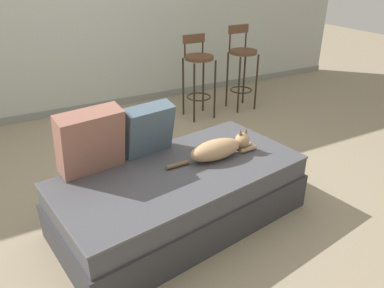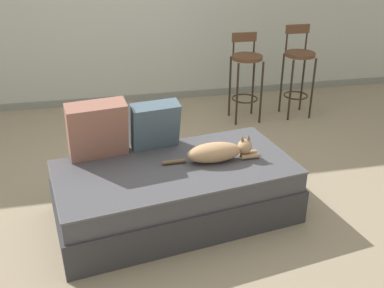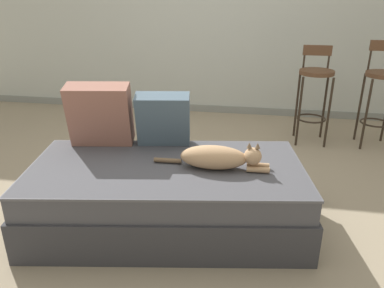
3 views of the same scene
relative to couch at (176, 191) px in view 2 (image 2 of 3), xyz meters
The scene contains 8 objects.
ground_plane 0.46m from the couch, 90.00° to the left, with size 16.00×16.00×0.00m, color gray.
wall_baseboard_trim 2.60m from the couch, 90.00° to the left, with size 8.00×0.02×0.09m, color gray.
couch is the anchor object (origin of this frame).
throw_pillow_corner 0.75m from the couch, 153.93° to the left, with size 0.47×0.30×0.46m.
throw_pillow_middle 0.54m from the couch, 106.36° to the left, with size 0.40×0.27×0.40m.
cat 0.44m from the couch, ahead, with size 0.74×0.18×0.19m.
bar_stool_near_window 2.12m from the couch, 57.38° to the left, with size 0.34×0.34×0.98m.
bar_stool_by_doorway 2.51m from the couch, 45.10° to the left, with size 0.34×0.34×1.04m.
Camera 2 is at (-0.49, -3.27, 2.06)m, focal length 42.00 mm.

